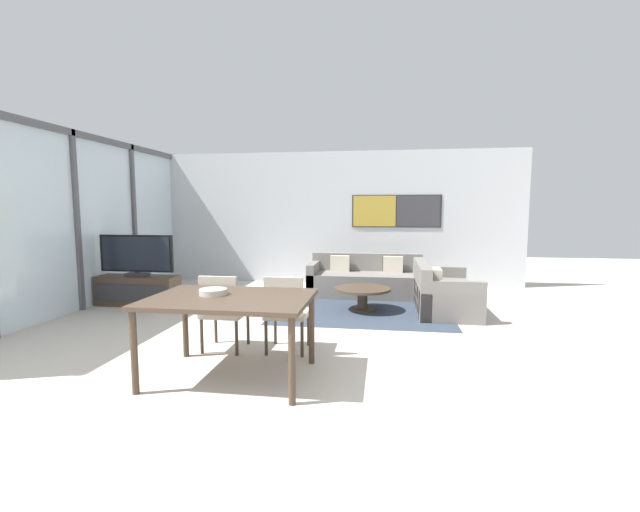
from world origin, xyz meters
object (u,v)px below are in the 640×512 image
(dining_chair_left, at_px, (223,308))
(fruit_bowl, at_px, (213,291))
(dining_table, at_px, (230,305))
(television, at_px, (136,255))
(dining_chair_centre, at_px, (286,309))
(coffee_table, at_px, (363,293))
(sofa_side, at_px, (440,294))
(tv_console, at_px, (138,290))
(sofa_main, at_px, (366,281))

(dining_chair_left, height_order, fruit_bowl, dining_chair_left)
(dining_table, xyz_separation_m, fruit_bowl, (-0.19, 0.07, 0.11))
(television, xyz_separation_m, fruit_bowl, (2.43, -2.65, -0.02))
(dining_chair_left, relative_size, dining_chair_centre, 1.00)
(coffee_table, bearing_deg, television, -177.58)
(coffee_table, height_order, dining_table, dining_table)
(dining_chair_centre, bearing_deg, sofa_side, 49.59)
(tv_console, distance_m, dining_chair_left, 3.04)
(dining_chair_centre, bearing_deg, dining_chair_left, -175.53)
(sofa_main, bearing_deg, dining_chair_centre, -102.41)
(sofa_side, xyz_separation_m, dining_table, (-2.30, -3.05, 0.44))
(sofa_main, distance_m, dining_chair_left, 3.72)
(coffee_table, height_order, dining_chair_centre, dining_chair_centre)
(dining_chair_left, xyz_separation_m, fruit_bowl, (0.16, -0.64, 0.32))
(tv_console, relative_size, dining_chair_centre, 1.54)
(television, relative_size, dining_chair_left, 1.47)
(fruit_bowl, bearing_deg, television, 132.42)
(television, height_order, dining_table, television)
(tv_console, xyz_separation_m, sofa_main, (3.72, 1.40, 0.02))
(sofa_side, bearing_deg, sofa_main, 48.22)
(dining_table, bearing_deg, coffee_table, 69.16)
(fruit_bowl, bearing_deg, dining_table, -19.94)
(television, height_order, coffee_table, television)
(sofa_side, distance_m, dining_table, 3.85)
(dining_chair_left, bearing_deg, dining_chair_centre, 4.47)
(sofa_main, distance_m, dining_chair_centre, 3.45)
(sofa_side, bearing_deg, dining_table, 142.98)
(tv_console, bearing_deg, sofa_main, 20.68)
(dining_chair_left, bearing_deg, tv_console, 138.36)
(sofa_side, relative_size, dining_chair_left, 1.89)
(sofa_side, distance_m, dining_chair_left, 3.55)
(tv_console, xyz_separation_m, dining_chair_left, (2.26, -2.01, 0.25))
(television, distance_m, sofa_side, 4.96)
(television, relative_size, sofa_side, 0.78)
(coffee_table, relative_size, dining_chair_centre, 1.01)
(coffee_table, xyz_separation_m, dining_table, (-1.10, -2.88, 0.43))
(dining_chair_centre, bearing_deg, fruit_bowl, -128.29)
(television, height_order, sofa_side, television)
(tv_console, height_order, dining_table, dining_table)
(television, xyz_separation_m, dining_chair_centre, (2.98, -1.96, -0.34))
(television, bearing_deg, fruit_bowl, -47.58)
(tv_console, relative_size, dining_table, 0.89)
(dining_table, height_order, dining_chair_left, dining_chair_left)
(tv_console, distance_m, sofa_main, 3.97)
(dining_table, relative_size, dining_chair_left, 1.72)
(tv_console, bearing_deg, dining_chair_centre, -33.28)
(coffee_table, distance_m, dining_table, 3.11)
(tv_console, height_order, sofa_side, sofa_side)
(television, height_order, fruit_bowl, television)
(sofa_side, bearing_deg, television, 93.79)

